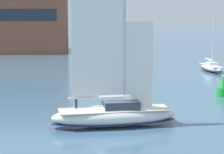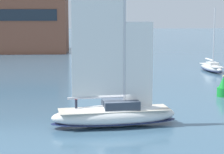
% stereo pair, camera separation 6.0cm
% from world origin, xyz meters
% --- Properties ---
extents(ground_plane, '(400.00, 400.00, 0.00)m').
position_xyz_m(ground_plane, '(0.00, 0.00, 0.00)').
color(ground_plane, '#42667F').
extents(sailboat_main, '(10.28, 4.03, 13.75)m').
position_xyz_m(sailboat_main, '(0.01, 0.00, 1.09)').
color(sailboat_main, white).
rests_on(sailboat_main, ground).
extents(sailboat_moored_outer_mooring, '(2.63, 7.07, 9.51)m').
position_xyz_m(sailboat_moored_outer_mooring, '(16.79, 30.86, 0.65)').
color(sailboat_moored_outer_mooring, silver).
rests_on(sailboat_moored_outer_mooring, ground).
extents(channel_buoy, '(1.28, 1.28, 2.29)m').
position_xyz_m(channel_buoy, '(12.35, 11.40, 0.92)').
color(channel_buoy, green).
rests_on(channel_buoy, ground).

